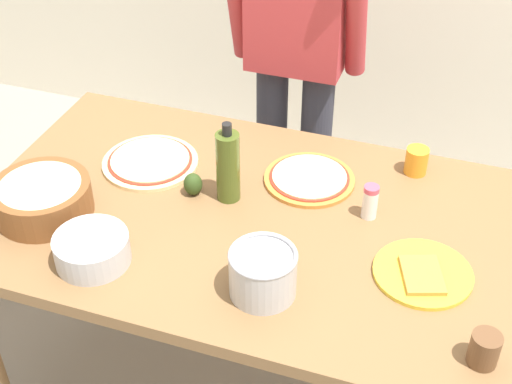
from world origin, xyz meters
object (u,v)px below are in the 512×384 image
at_px(cup_small_brown, 484,349).
at_px(olive_oil_bottle, 228,166).
at_px(person_cook, 297,43).
at_px(plate_with_slice, 423,273).
at_px(salt_shaker, 370,202).
at_px(pizza_cooked_on_tray, 309,178).
at_px(avocado, 193,184).
at_px(steel_pot, 263,273).
at_px(mixing_bowl_steel, 92,249).
at_px(dining_table, 251,240).
at_px(pizza_raw_on_board, 150,162).
at_px(popcorn_bowl, 42,195).
at_px(cup_orange, 416,161).

bearing_deg(cup_small_brown, olive_oil_bottle, 153.08).
height_order(person_cook, plate_with_slice, person_cook).
xyz_separation_m(plate_with_slice, salt_shaker, (-0.18, 0.20, 0.04)).
distance_m(pizza_cooked_on_tray, avocado, 0.36).
height_order(steel_pot, avocado, steel_pot).
distance_m(pizza_cooked_on_tray, steel_pot, 0.50).
bearing_deg(mixing_bowl_steel, olive_oil_bottle, 56.96).
bearing_deg(olive_oil_bottle, mixing_bowl_steel, -123.04).
xyz_separation_m(dining_table, pizza_raw_on_board, (-0.38, 0.14, 0.10)).
relative_size(person_cook, pizza_cooked_on_tray, 5.83).
distance_m(olive_oil_bottle, avocado, 0.13).
bearing_deg(person_cook, cup_small_brown, -54.86).
bearing_deg(popcorn_bowl, pizza_raw_on_board, 60.11).
xyz_separation_m(dining_table, steel_pot, (0.13, -0.28, 0.16)).
bearing_deg(dining_table, popcorn_bowl, -162.70).
bearing_deg(popcorn_bowl, avocado, 30.82).
relative_size(dining_table, olive_oil_bottle, 6.25).
height_order(pizza_cooked_on_tray, mixing_bowl_steel, mixing_bowl_steel).
relative_size(pizza_raw_on_board, pizza_cooked_on_tray, 1.09).
relative_size(olive_oil_bottle, cup_small_brown, 3.01).
relative_size(plate_with_slice, olive_oil_bottle, 1.02).
height_order(olive_oil_bottle, avocado, olive_oil_bottle).
bearing_deg(pizza_raw_on_board, pizza_cooked_on_tray, 8.63).
height_order(pizza_cooked_on_tray, plate_with_slice, plate_with_slice).
bearing_deg(cup_orange, pizza_cooked_on_tray, -153.15).
bearing_deg(popcorn_bowl, mixing_bowl_steel, -30.27).
bearing_deg(mixing_bowl_steel, pizza_raw_on_board, 96.35).
relative_size(popcorn_bowl, cup_orange, 3.29).
height_order(mixing_bowl_steel, cup_small_brown, cup_small_brown).
height_order(dining_table, pizza_cooked_on_tray, pizza_cooked_on_tray).
height_order(mixing_bowl_steel, olive_oil_bottle, olive_oil_bottle).
xyz_separation_m(pizza_cooked_on_tray, olive_oil_bottle, (-0.20, -0.15, 0.10)).
bearing_deg(plate_with_slice, salt_shaker, 133.19).
height_order(person_cook, pizza_cooked_on_tray, person_cook).
distance_m(cup_orange, avocado, 0.69).
relative_size(dining_table, plate_with_slice, 6.15).
bearing_deg(pizza_raw_on_board, person_cook, 64.34).
height_order(pizza_raw_on_board, popcorn_bowl, popcorn_bowl).
xyz_separation_m(popcorn_bowl, cup_small_brown, (1.24, -0.15, -0.02)).
distance_m(dining_table, pizza_raw_on_board, 0.42).
xyz_separation_m(pizza_cooked_on_tray, steel_pot, (0.01, -0.49, 0.06)).
height_order(person_cook, pizza_raw_on_board, person_cook).
xyz_separation_m(cup_orange, cup_small_brown, (0.26, -0.69, 0.00)).
bearing_deg(pizza_cooked_on_tray, steel_pot, -88.37).
height_order(dining_table, cup_small_brown, cup_small_brown).
xyz_separation_m(person_cook, cup_orange, (0.50, -0.39, -0.14)).
xyz_separation_m(popcorn_bowl, mixing_bowl_steel, (0.23, -0.14, -0.02)).
height_order(popcorn_bowl, olive_oil_bottle, olive_oil_bottle).
distance_m(mixing_bowl_steel, cup_small_brown, 1.01).
height_order(pizza_raw_on_board, olive_oil_bottle, olive_oil_bottle).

